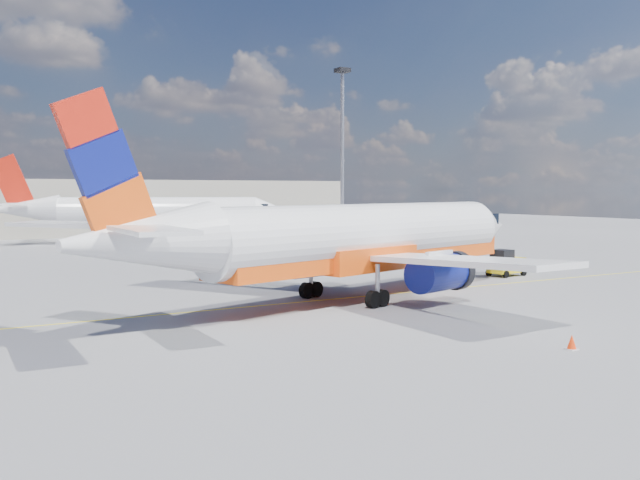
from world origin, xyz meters
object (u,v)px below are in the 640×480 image
main_jet (354,239)px  gse_tug (506,263)px  traffic_cone (572,342)px  second_jet (150,214)px

main_jet → gse_tug: 17.16m
main_jet → traffic_cone: 15.78m
second_jet → traffic_cone: size_ratio=56.75×
gse_tug → traffic_cone: (-15.87, -19.64, -0.66)m
gse_tug → traffic_cone: gse_tug is taller
gse_tug → second_jet: bearing=97.0°
gse_tug → traffic_cone: 25.26m
main_jet → second_jet: (3.25, 51.01, -0.01)m
second_jet → gse_tug: bearing=-52.5°
traffic_cone → main_jet: bearing=92.0°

